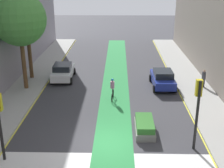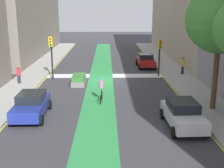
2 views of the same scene
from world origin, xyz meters
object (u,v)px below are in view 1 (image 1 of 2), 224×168
at_px(cyclist_in_lane, 112,89).
at_px(pedestrian_sidewalk_right_b, 204,78).
at_px(car_blue_right_far, 163,78).
at_px(street_tree_near, 19,19).
at_px(car_white_left_far, 63,71).
at_px(median_planter, 145,126).
at_px(traffic_signal_near_right, 198,102).
at_px(street_tree_far, 26,19).

xyz_separation_m(cyclist_in_lane, pedestrian_sidewalk_right_b, (8.04, 2.82, -0.01)).
distance_m(car_blue_right_far, street_tree_near, 13.33).
xyz_separation_m(car_blue_right_far, car_white_left_far, (-9.37, 1.84, 0.00)).
height_order(cyclist_in_lane, median_planter, cyclist_in_lane).
bearing_deg(cyclist_in_lane, traffic_signal_near_right, -55.14).
bearing_deg(street_tree_far, cyclist_in_lane, -32.27).
distance_m(traffic_signal_near_right, car_blue_right_far, 10.44).
xyz_separation_m(car_blue_right_far, street_tree_far, (-12.45, 1.91, 4.96)).
height_order(car_blue_right_far, pedestrian_sidewalk_right_b, pedestrian_sidewalk_right_b).
distance_m(cyclist_in_lane, street_tree_far, 10.60).
height_order(car_blue_right_far, street_tree_far, street_tree_far).
bearing_deg(car_blue_right_far, car_white_left_far, 168.89).
distance_m(traffic_signal_near_right, median_planter, 4.15).
xyz_separation_m(traffic_signal_near_right, car_blue_right_far, (-0.46, 10.20, -2.16)).
bearing_deg(median_planter, traffic_signal_near_right, -33.12).
relative_size(traffic_signal_near_right, pedestrian_sidewalk_right_b, 2.65).
bearing_deg(traffic_signal_near_right, car_blue_right_far, 92.59).
height_order(cyclist_in_lane, street_tree_near, street_tree_near).
relative_size(traffic_signal_near_right, street_tree_far, 0.57).
relative_size(cyclist_in_lane, street_tree_near, 0.22).
bearing_deg(pedestrian_sidewalk_right_b, street_tree_far, 172.07).
distance_m(traffic_signal_near_right, car_white_left_far, 15.69).
height_order(traffic_signal_near_right, street_tree_near, street_tree_near).
xyz_separation_m(car_blue_right_far, median_planter, (-2.27, -8.42, -0.40)).
bearing_deg(traffic_signal_near_right, median_planter, 146.88).
bearing_deg(cyclist_in_lane, car_blue_right_far, 35.14).
height_order(car_blue_right_far, cyclist_in_lane, cyclist_in_lane).
distance_m(cyclist_in_lane, median_planter, 5.74).
bearing_deg(street_tree_far, car_white_left_far, -1.28).
distance_m(car_blue_right_far, street_tree_far, 13.54).
distance_m(car_blue_right_far, car_white_left_far, 9.54).
relative_size(car_white_left_far, cyclist_in_lane, 2.29).
bearing_deg(cyclist_in_lane, pedestrian_sidewalk_right_b, 19.30).
xyz_separation_m(street_tree_near, median_planter, (9.89, -7.44, -5.77)).
distance_m(street_tree_near, median_planter, 13.65).
height_order(car_white_left_far, street_tree_near, street_tree_near).
distance_m(pedestrian_sidewalk_right_b, street_tree_far, 16.89).
relative_size(traffic_signal_near_right, cyclist_in_lane, 2.28).
distance_m(car_white_left_far, median_planter, 12.48).
xyz_separation_m(traffic_signal_near_right, cyclist_in_lane, (-4.92, 7.06, -1.99)).
bearing_deg(car_blue_right_far, median_planter, -105.11).
bearing_deg(street_tree_near, pedestrian_sidewalk_right_b, 2.40).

